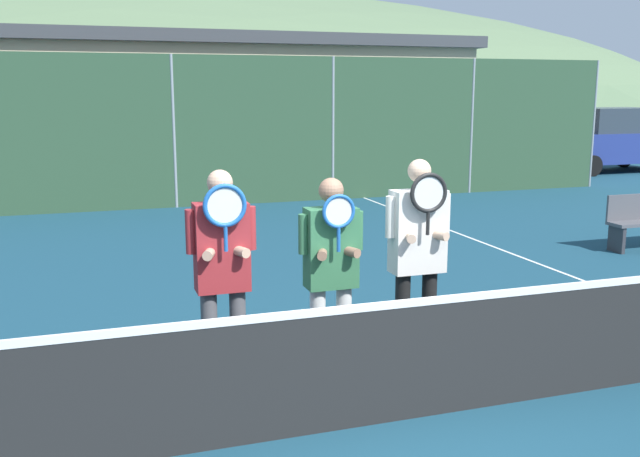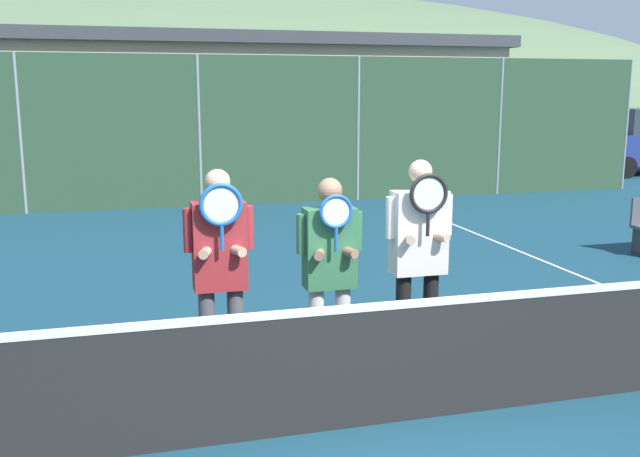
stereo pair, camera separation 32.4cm
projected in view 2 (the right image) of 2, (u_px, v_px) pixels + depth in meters
The scene contains 12 objects.
ground_plane at pixel (352, 427), 5.20m from camera, with size 120.00×120.00×0.00m, color navy.
hill_distant at pixel (144, 121), 56.78m from camera, with size 103.67×57.59×20.16m.
clubhouse_building at pixel (189, 101), 22.85m from camera, with size 20.45×5.50×4.11m.
fence_back at pixel (199, 132), 14.78m from camera, with size 20.88×0.06×3.14m.
tennis_net at pixel (353, 365), 5.11m from camera, with size 11.35×0.09×1.03m.
court_line_right_sideline at pixel (594, 282), 9.13m from camera, with size 0.05×16.00×0.01m, color white.
player_leftmost at pixel (220, 265), 5.58m from camera, with size 0.55×0.34×1.83m.
player_center_left at pixel (330, 266), 5.80m from camera, with size 0.55×0.34×1.73m.
player_center_right at pixel (419, 250), 6.00m from camera, with size 0.59×0.34×1.86m.
car_left_of_center at pixel (149, 154), 17.29m from camera, with size 4.60×1.90×1.75m.
car_center at pixel (342, 148), 18.78m from camera, with size 4.44×2.02×1.80m.
car_right_of_center at pixel (504, 145), 19.89m from camera, with size 4.02×2.04×1.75m.
Camera 2 is at (-1.50, -4.59, 2.42)m, focal length 40.00 mm.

